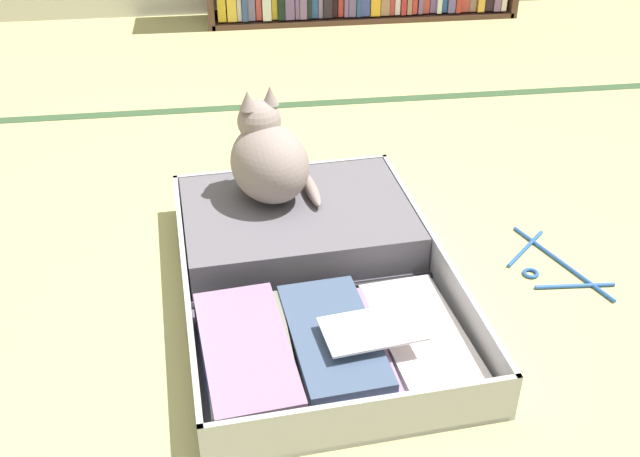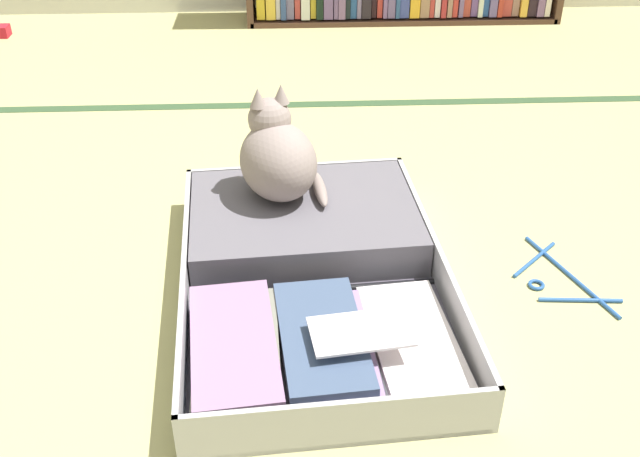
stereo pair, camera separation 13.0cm
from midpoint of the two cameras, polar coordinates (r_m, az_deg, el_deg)
The scene contains 5 objects.
ground_plane at distance 1.72m, azimuth -1.14°, elevation -7.64°, with size 10.00×10.00×0.00m, color tan.
tatami_border at distance 2.78m, azimuth -4.21°, elevation 9.37°, with size 4.80×0.05×0.00m.
open_suitcase at distance 1.83m, azimuth -3.09°, elevation -2.83°, with size 0.68×0.97×0.12m.
black_cat at distance 1.93m, azimuth -5.93°, elevation 5.29°, with size 0.27×0.29×0.29m.
clothes_hanger at distance 1.96m, azimuth 15.46°, elevation -2.82°, with size 0.24×0.34×0.01m.
Camera 1 is at (-0.20, -1.29, 1.12)m, focal length 41.88 mm.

